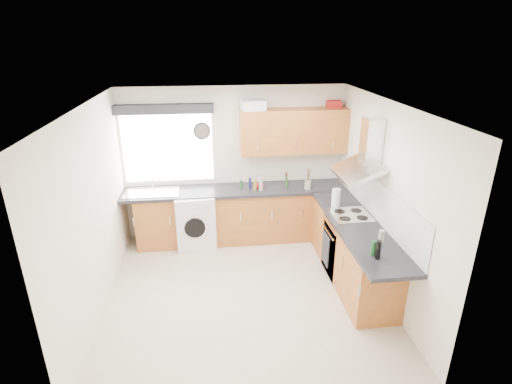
{
  "coord_description": "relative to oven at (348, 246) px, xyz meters",
  "views": [
    {
      "loc": [
        -0.4,
        -4.49,
        3.25
      ],
      "look_at": [
        0.25,
        0.85,
        1.1
      ],
      "focal_mm": 28.0,
      "sensor_mm": 36.0,
      "label": 1
    }
  ],
  "objects": [
    {
      "name": "hob_plate",
      "position": [
        0.0,
        0.0,
        0.49
      ],
      "size": [
        0.52,
        0.52,
        0.01
      ],
      "primitive_type": "cube",
      "color": "silver",
      "rests_on": "worktop_right"
    },
    {
      "name": "base_cab_back",
      "position": [
        -1.6,
        1.21,
        0.01
      ],
      "size": [
        3.0,
        0.58,
        0.86
      ],
      "primitive_type": "cube",
      "color": "#925020",
      "rests_on": "ground_plane"
    },
    {
      "name": "base_cab_corner",
      "position": [
        0.0,
        1.2,
        0.01
      ],
      "size": [
        0.6,
        0.6,
        0.86
      ],
      "primitive_type": "cube",
      "color": "#925020",
      "rests_on": "ground_plane"
    },
    {
      "name": "tomato_cluster",
      "position": [
        -1.13,
        1.22,
        0.52
      ],
      "size": [
        0.17,
        0.17,
        0.07
      ],
      "primitive_type": null,
      "rotation": [
        0.0,
        0.0,
        -0.13
      ],
      "color": "red",
      "rests_on": "worktop_back"
    },
    {
      "name": "storage_box",
      "position": [
        0.1,
        1.42,
        1.78
      ],
      "size": [
        0.24,
        0.21,
        0.1
      ],
      "primitive_type": "cube",
      "rotation": [
        0.0,
        0.0,
        -0.09
      ],
      "color": "red",
      "rests_on": "upper_cabinets"
    },
    {
      "name": "oven",
      "position": [
        0.0,
        0.0,
        0.0
      ],
      "size": [
        0.56,
        0.58,
        0.85
      ],
      "primitive_type": "cube",
      "color": "black",
      "rests_on": "ground_plane"
    },
    {
      "name": "worktop_back",
      "position": [
        -1.5,
        1.2,
        0.46
      ],
      "size": [
        3.6,
        0.62,
        0.05
      ],
      "primitive_type": "cube",
      "color": "black",
      "rests_on": "base_cab_back"
    },
    {
      "name": "window",
      "position": [
        -2.55,
        1.49,
        1.12
      ],
      "size": [
        1.4,
        0.02,
        1.1
      ],
      "primitive_type": "cube",
      "color": "silver",
      "rests_on": "wall_back"
    },
    {
      "name": "splashback",
      "position": [
        0.29,
        0.0,
        0.75
      ],
      "size": [
        0.01,
        3.0,
        0.54
      ],
      "primitive_type": "cube",
      "color": "white",
      "rests_on": "wall_right"
    },
    {
      "name": "worktop_right",
      "position": [
        0.0,
        -0.3,
        0.46
      ],
      "size": [
        0.62,
        2.42,
        0.05
      ],
      "primitive_type": "cube",
      "color": "black",
      "rests_on": "base_cab_right"
    },
    {
      "name": "wall_back",
      "position": [
        -1.5,
        1.5,
        0.82
      ],
      "size": [
        3.6,
        0.02,
        2.5
      ],
      "primitive_type": "cube",
      "color": "silver",
      "rests_on": "ground_plane"
    },
    {
      "name": "washing_machine",
      "position": [
        -2.17,
        1.1,
        0.02
      ],
      "size": [
        0.65,
        0.63,
        0.89
      ],
      "primitive_type": "cube",
      "rotation": [
        0.0,
        0.0,
        0.08
      ],
      "color": "silver",
      "rests_on": "ground_plane"
    },
    {
      "name": "upper_cabinets",
      "position": [
        -0.55,
        1.32,
        1.38
      ],
      "size": [
        1.7,
        0.35,
        0.7
      ],
      "primitive_type": "cube",
      "color": "#925020",
      "rests_on": "wall_back"
    },
    {
      "name": "jar_2",
      "position": [
        -1.27,
        1.22,
        0.57
      ],
      "size": [
        0.05,
        0.05,
        0.17
      ],
      "primitive_type": "cylinder",
      "color": "#151A48",
      "rests_on": "worktop_back"
    },
    {
      "name": "jar_0",
      "position": [
        -1.2,
        1.09,
        0.58
      ],
      "size": [
        0.05,
        0.05,
        0.19
      ],
      "primitive_type": "cylinder",
      "color": "olive",
      "rests_on": "worktop_back"
    },
    {
      "name": "casserole",
      "position": [
        -1.2,
        1.32,
        1.8
      ],
      "size": [
        0.38,
        0.29,
        0.15
      ],
      "primitive_type": "cube",
      "rotation": [
        0.0,
        0.0,
        0.1
      ],
      "color": "silver",
      "rests_on": "upper_cabinets"
    },
    {
      "name": "jar_5",
      "position": [
        -1.41,
        1.19,
        0.56
      ],
      "size": [
        0.05,
        0.05,
        0.14
      ],
      "primitive_type": "cylinder",
      "color": "#18441F",
      "rests_on": "worktop_back"
    },
    {
      "name": "utensil_pot",
      "position": [
        -0.35,
        1.05,
        0.56
      ],
      "size": [
        0.11,
        0.11,
        0.14
      ],
      "primitive_type": "cylinder",
      "rotation": [
        0.0,
        0.0,
        0.09
      ],
      "color": "gray",
      "rests_on": "worktop_back"
    },
    {
      "name": "wall_clock",
      "position": [
        -2.0,
        1.46,
        1.38
      ],
      "size": [
        0.27,
        0.04,
        0.27
      ],
      "primitive_type": "cylinder",
      "rotation": [
        1.57,
        0.0,
        0.0
      ],
      "color": "black",
      "rests_on": "wall_back"
    },
    {
      "name": "bottle_2",
      "position": [
        -0.09,
        -1.13,
        0.6
      ],
      "size": [
        0.06,
        0.06,
        0.22
      ],
      "primitive_type": "cylinder",
      "color": "black",
      "rests_on": "worktop_right"
    },
    {
      "name": "jar_3",
      "position": [
        -0.67,
        1.17,
        0.57
      ],
      "size": [
        0.04,
        0.04,
        0.18
      ],
      "primitive_type": "cylinder",
      "color": "#26521D",
      "rests_on": "worktop_back"
    },
    {
      "name": "jar_4",
      "position": [
        -1.11,
        1.09,
        0.6
      ],
      "size": [
        0.07,
        0.07,
        0.23
      ],
      "primitive_type": "cylinder",
      "color": "#ADA393",
      "rests_on": "worktop_back"
    },
    {
      "name": "bottle_0",
      "position": [
        -0.11,
        -1.05,
        0.58
      ],
      "size": [
        0.07,
        0.07,
        0.18
      ],
      "primitive_type": "cylinder",
      "color": "#153D1B",
      "rests_on": "worktop_right"
    },
    {
      "name": "wall_right",
      "position": [
        0.3,
        -0.3,
        0.82
      ],
      "size": [
        0.02,
        3.6,
        2.5
      ],
      "primitive_type": "cube",
      "color": "silver",
      "rests_on": "ground_plane"
    },
    {
      "name": "wall_front",
      "position": [
        -1.5,
        -2.1,
        0.82
      ],
      "size": [
        3.6,
        0.02,
        2.5
      ],
      "primitive_type": "cube",
      "color": "silver",
      "rests_on": "ground_plane"
    },
    {
      "name": "base_cab_right",
      "position": [
        0.01,
        -0.15,
        0.01
      ],
      "size": [
        0.58,
        2.1,
        0.86
      ],
      "primitive_type": "cube",
      "color": "#925020",
      "rests_on": "ground_plane"
    },
    {
      "name": "jar_1",
      "position": [
        -0.66,
        1.29,
        0.59
      ],
      "size": [
        0.04,
        0.04,
        0.21
      ],
      "primitive_type": "cylinder",
      "color": "#4D1A10",
      "rests_on": "worktop_back"
    },
    {
      "name": "bottle_1",
      "position": [
        0.07,
        -0.84,
        0.58
      ],
      "size": [
        0.06,
        0.06,
        0.19
      ],
      "primitive_type": "cylinder",
      "color": "gray",
      "rests_on": "worktop_right"
    },
    {
      "name": "kitchen_roll",
      "position": [
        -0.12,
        0.33,
        0.62
      ],
      "size": [
        0.14,
        0.14,
        0.27
      ],
      "primitive_type": "cylinder",
      "rotation": [
        0.0,
        0.0,
        -0.2
      ],
      "color": "silver",
      "rests_on": "worktop_right"
    },
    {
      "name": "ceiling",
      "position": [
        -1.5,
        -0.3,
        2.08
      ],
      "size": [
        3.6,
        3.6,
        0.02
      ],
      "primitive_type": "cube",
      "color": "white",
      "rests_on": "wall_back"
    },
    {
      "name": "wall_left",
      "position": [
        -3.3,
        -0.3,
        0.82
      ],
      "size": [
        0.02,
        3.6,
        2.5
      ],
      "primitive_type": "cube",
      "color": "silver",
      "rests_on": "ground_plane"
    },
    {
      "name": "extractor_hood",
      "position": [
        0.1,
        -0.0,
        1.34
      ],
      "size": [
        0.52,
        0.78,
        0.66
      ],
      "primitive_type": null,
      "color": "silver",
      "rests_on": "wall_right"
    },
    {
      "name": "ground_plane",
      "position": [
        -1.5,
        -0.3,
        -0.42
      ],
      "size": [
        3.6,
        3.6,
        0.0
      ],
      "primitive_type": "plane",
      "color": "beige"
    },
    {
      "name": "window_blind",
      "position": [
        -2.55,
        1.4,
        1.76
      ],
      "size": [
        1.5,
        0.18,
        0.14
      ],
      "primitive_type": "cube",
      "color": "black",
      "rests_on": "wall_back"
    },
    {
      "name": "sink",
      "position": [
        -2.83,
        1.2,
        0.52
      ],
      "size": [
        0.84,
        0.46,
        0.1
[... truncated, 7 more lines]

